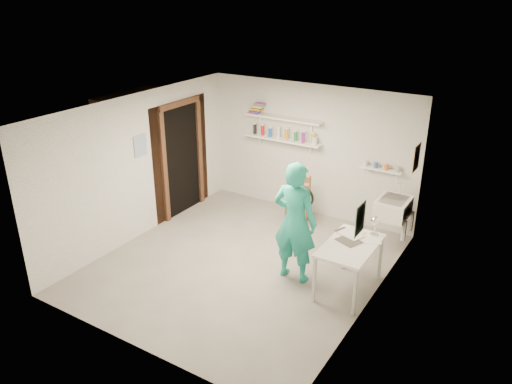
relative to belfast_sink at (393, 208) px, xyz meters
The scene contains 27 objects.
floor 2.54m from the belfast_sink, 135.83° to the right, with size 4.00×4.50×0.02m, color slate.
ceiling 2.98m from the belfast_sink, 135.83° to the right, with size 4.00×4.50×0.02m, color silver.
wall_back 1.90m from the belfast_sink, 162.26° to the left, with size 4.00×0.02×2.40m, color silver.
wall_front 4.36m from the belfast_sink, 113.84° to the right, with size 4.00×0.02×2.40m, color silver.
wall_left 4.16m from the belfast_sink, 155.67° to the right, with size 0.02×4.50×2.40m, color silver.
wall_right 1.79m from the belfast_sink, 81.30° to the right, with size 0.02×4.50×2.40m, color silver.
doorway_recess 3.81m from the belfast_sink, behind, with size 0.02×0.90×2.00m, color black.
corridor_box 4.51m from the belfast_sink, behind, with size 1.40×1.50×2.10m, color brown.
door_lintel 4.01m from the belfast_sink, behind, with size 0.06×1.05×0.10m, color brown.
door_jamb_near 3.91m from the belfast_sink, 162.82° to the right, with size 0.06×0.10×2.00m, color brown.
door_jamb_far 3.74m from the belfast_sink, behind, with size 0.06×0.10×2.00m, color brown.
shelf_lower 2.38m from the belfast_sink, 169.18° to the left, with size 1.50×0.22×0.03m, color white.
shelf_upper 2.52m from the belfast_sink, 169.18° to the left, with size 1.50×0.22×0.03m, color white.
ledge_shelf 0.75m from the belfast_sink, 130.40° to the left, with size 0.70×0.14×0.03m, color white.
poster_left 4.17m from the belfast_sink, 156.18° to the right, with size 0.01×0.28×0.36m, color #334C7F.
poster_right_a 0.89m from the belfast_sink, 22.79° to the left, with size 0.01×0.34×0.42m, color #995933.
poster_right_b 2.40m from the belfast_sink, 83.96° to the right, with size 0.01×0.30×0.38m, color #3F724C.
belfast_sink is the anchor object (origin of this frame).
man 1.87m from the belfast_sink, 119.24° to the right, with size 0.65×0.43×1.79m, color teal.
wall_clock 1.74m from the belfast_sink, 122.80° to the right, with size 0.32×0.32×0.04m, color #F0EDA3.
wooden_chair 1.70m from the belfast_sink, behind, with size 0.42×0.40×0.90m, color brown.
work_table 1.56m from the belfast_sink, 94.14° to the right, with size 0.65×1.08×0.72m, color white.
desk_lamp 1.11m from the belfast_sink, 86.39° to the right, with size 0.14×0.14×0.14m, color silver.
spray_cans 2.41m from the belfast_sink, 169.18° to the left, with size 1.29×0.06×0.17m.
book_stack 3.05m from the belfast_sink, behind, with size 0.30×0.14×0.20m.
ledge_pots 0.78m from the belfast_sink, 130.40° to the left, with size 0.48×0.07×0.09m.
papers 1.52m from the belfast_sink, 94.14° to the right, with size 0.30×0.22×0.02m.
Camera 1 is at (3.66, -5.54, 4.01)m, focal length 35.00 mm.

